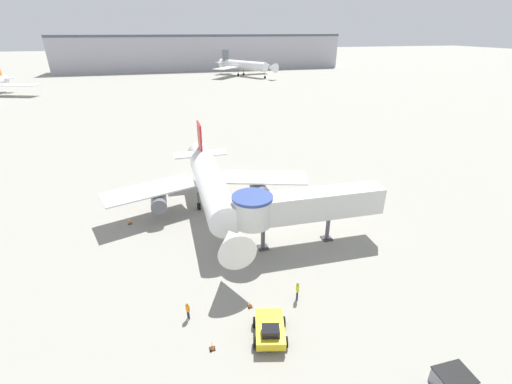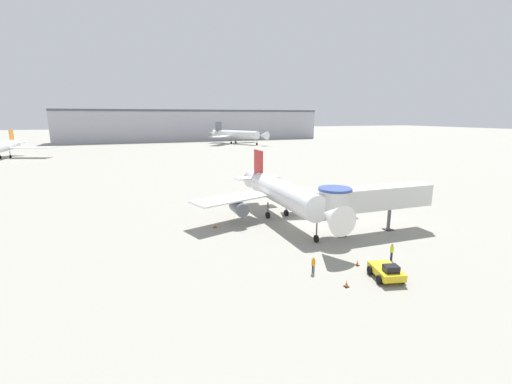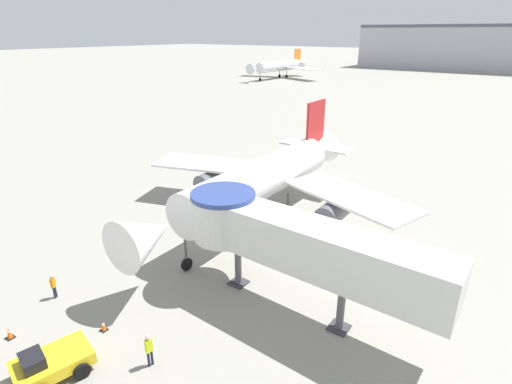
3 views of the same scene
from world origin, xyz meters
name	(u,v)px [view 1 (image 1 of 3)]	position (x,y,z in m)	size (l,w,h in m)	color
ground_plane	(238,218)	(0.00, 0.00, 0.00)	(800.00, 800.00, 0.00)	gray
main_airplane	(211,185)	(-2.81, 2.00, 3.94)	(26.22, 26.76, 9.28)	white
jet_bridge	(298,206)	(4.89, -6.90, 4.59)	(16.12, 4.10, 6.27)	silver
pushback_tug_yellow	(270,329)	(-1.49, -18.11, 0.75)	(3.09, 3.88, 1.64)	yellow
service_container_gray	(453,381)	(8.63, -25.05, 0.66)	(2.24, 1.77, 1.30)	gray
traffic_cone_near_nose	(250,304)	(-2.18, -14.76, 0.30)	(0.37, 0.37, 0.63)	black
traffic_cone_port_wing	(130,221)	(-12.74, 2.10, 0.35)	(0.44, 0.44, 0.73)	black
traffic_cone_apron_front	(212,346)	(-5.85, -18.10, 0.33)	(0.42, 0.42, 0.69)	black
ground_crew_marshaller	(188,309)	(-7.25, -14.69, 0.94)	(0.31, 0.36, 1.63)	#1E2338
ground_crew_wing_walker	(297,290)	(1.93, -14.93, 1.06)	(0.27, 0.39, 1.84)	#1E2338
background_jet_gray_tail	(244,65)	(33.23, 137.26, 5.04)	(32.17, 34.71, 11.55)	white
terminal_building	(204,52)	(18.30, 175.00, 9.26)	(156.67, 20.95, 18.49)	#A8A8B2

